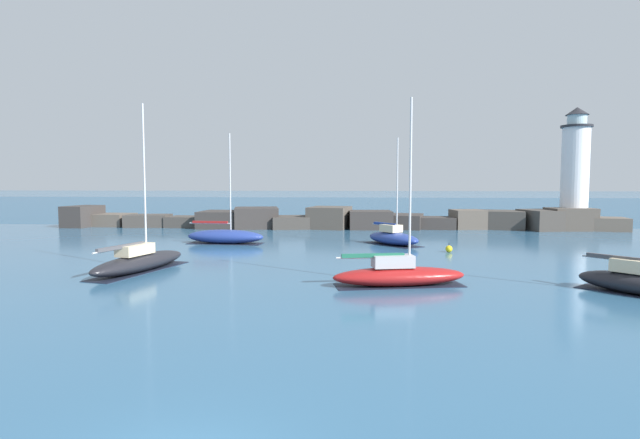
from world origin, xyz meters
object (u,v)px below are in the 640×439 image
(sailboat_moored_1, at_px, (393,237))
(sailboat_moored_4, at_px, (635,281))
(sailboat_moored_0, at_px, (225,236))
(sailboat_moored_3, at_px, (140,261))
(sailboat_moored_2, at_px, (399,274))
(mooring_buoy_orange_near, at_px, (449,249))
(lighthouse, at_px, (575,177))

(sailboat_moored_1, relative_size, sailboat_moored_4, 0.98)
(sailboat_moored_0, distance_m, sailboat_moored_3, 14.07)
(sailboat_moored_2, xyz_separation_m, sailboat_moored_3, (-15.56, 3.02, 0.03))
(sailboat_moored_3, xyz_separation_m, mooring_buoy_orange_near, (20.44, 10.02, -0.37))
(lighthouse, relative_size, sailboat_moored_4, 1.48)
(lighthouse, xyz_separation_m, sailboat_moored_2, (-22.61, -33.64, -5.48))
(sailboat_moored_4, relative_size, mooring_buoy_orange_near, 12.83)
(sailboat_moored_0, height_order, sailboat_moored_1, sailboat_moored_0)
(sailboat_moored_3, bearing_deg, sailboat_moored_4, -8.48)
(sailboat_moored_4, distance_m, mooring_buoy_orange_near, 15.51)
(lighthouse, height_order, sailboat_moored_2, lighthouse)
(sailboat_moored_1, relative_size, sailboat_moored_3, 0.90)
(sailboat_moored_1, xyz_separation_m, sailboat_moored_3, (-16.37, -14.35, -0.02))
(sailboat_moored_1, distance_m, mooring_buoy_orange_near, 5.95)
(lighthouse, bearing_deg, sailboat_moored_4, -107.89)
(sailboat_moored_0, height_order, sailboat_moored_3, sailboat_moored_3)
(sailboat_moored_0, bearing_deg, sailboat_moored_4, -35.24)
(sailboat_moored_2, height_order, mooring_buoy_orange_near, sailboat_moored_2)
(sailboat_moored_3, distance_m, sailboat_moored_4, 27.29)
(sailboat_moored_0, relative_size, mooring_buoy_orange_near, 13.23)
(lighthouse, relative_size, sailboat_moored_3, 1.36)
(lighthouse, height_order, sailboat_moored_1, lighthouse)
(sailboat_moored_0, bearing_deg, sailboat_moored_3, -96.13)
(sailboat_moored_2, relative_size, sailboat_moored_4, 1.04)
(sailboat_moored_2, bearing_deg, sailboat_moored_1, 87.34)
(sailboat_moored_0, xyz_separation_m, sailboat_moored_1, (14.87, 0.36, 0.01))
(lighthouse, distance_m, sailboat_moored_1, 27.75)
(sailboat_moored_2, bearing_deg, mooring_buoy_orange_near, 69.49)
(sailboat_moored_1, distance_m, sailboat_moored_2, 17.38)
(sailboat_moored_4, bearing_deg, sailboat_moored_3, 171.52)
(lighthouse, relative_size, sailboat_moored_2, 1.42)
(sailboat_moored_2, height_order, sailboat_moored_3, sailboat_moored_3)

